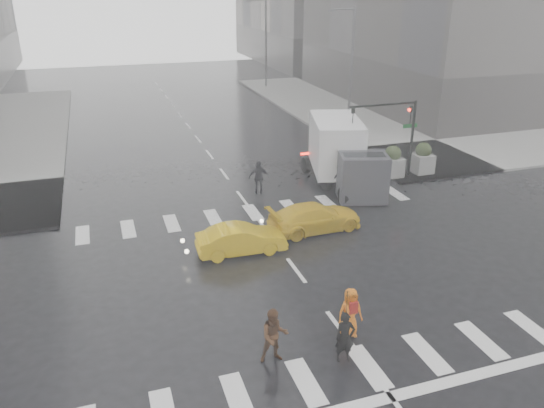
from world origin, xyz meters
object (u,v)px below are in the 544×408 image
object	(u,v)px
pedestrian_brown	(274,336)
pedestrian_orange	(350,312)
traffic_signal_pole	(398,125)
box_truck	(343,153)
taxi_mid	(241,239)

from	to	relation	value
pedestrian_brown	pedestrian_orange	bearing A→B (deg)	15.48
traffic_signal_pole	pedestrian_orange	world-z (taller)	traffic_signal_pole
pedestrian_brown	box_truck	xyz separation A→B (m)	(8.31, 12.92, 1.01)
pedestrian_orange	traffic_signal_pole	bearing A→B (deg)	56.13
taxi_mid	traffic_signal_pole	bearing A→B (deg)	-59.12
traffic_signal_pole	box_truck	distance (m)	3.50
pedestrian_orange	box_truck	bearing A→B (deg)	67.45
box_truck	pedestrian_brown	bearing A→B (deg)	-106.68
pedestrian_brown	taxi_mid	bearing A→B (deg)	89.26
traffic_signal_pole	taxi_mid	world-z (taller)	traffic_signal_pole
traffic_signal_pole	pedestrian_brown	size ratio (longest dim) A/B	2.56
traffic_signal_pole	pedestrian_orange	xyz separation A→B (m)	(-8.87, -12.40, -2.37)
traffic_signal_pole	box_truck	size ratio (longest dim) A/B	0.67
pedestrian_brown	pedestrian_orange	distance (m)	2.71
traffic_signal_pole	taxi_mid	size ratio (longest dim) A/B	1.21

